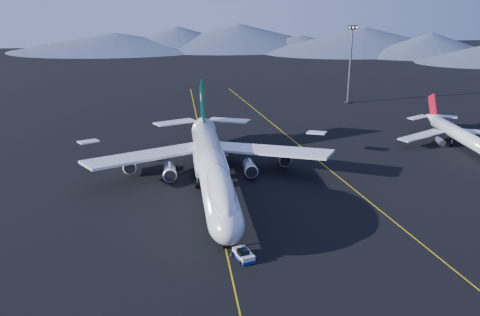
{
  "coord_description": "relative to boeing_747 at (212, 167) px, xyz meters",
  "views": [
    {
      "loc": [
        -8.67,
        -110.94,
        47.01
      ],
      "look_at": [
        6.77,
        4.45,
        6.0
      ],
      "focal_mm": 40.0,
      "sensor_mm": 36.0,
      "label": 1
    }
  ],
  "objects": [
    {
      "name": "floodlight_mast",
      "position": [
        57.45,
        78.12,
        8.52
      ],
      "size": [
        3.49,
        2.62,
        28.28
      ],
      "rotation": [
        0.0,
        0.0,
        0.09
      ],
      "color": "black",
      "rests_on": "ground"
    },
    {
      "name": "ground",
      "position": [
        -0.0,
        -0.03,
        -5.81
      ],
      "size": [
        500.0,
        500.0,
        0.0
      ],
      "primitive_type": "plane",
      "color": "black",
      "rests_on": "ground"
    },
    {
      "name": "taxiway_line_side",
      "position": [
        30.0,
        9.97,
        -5.8
      ],
      "size": [
        28.08,
        198.09,
        0.01
      ],
      "primitive_type": "cube",
      "rotation": [
        0.0,
        0.0,
        0.14
      ],
      "color": "gold",
      "rests_on": "ground"
    },
    {
      "name": "boeing_747",
      "position": [
        0.0,
        0.0,
        0.0
      ],
      "size": [
        59.62,
        72.43,
        19.37
      ],
      "color": "silver",
      "rests_on": "ground"
    },
    {
      "name": "taxiway_line_main",
      "position": [
        -0.0,
        -0.03,
        -5.8
      ],
      "size": [
        0.25,
        220.0,
        0.01
      ],
      "primitive_type": "cube",
      "color": "gold",
      "rests_on": "ground"
    },
    {
      "name": "pushback_tug",
      "position": [
        2.69,
        -30.67,
        -5.15
      ],
      "size": [
        3.79,
        5.35,
        2.12
      ],
      "rotation": [
        0.0,
        0.0,
        0.28
      ],
      "color": "silver",
      "rests_on": "ground"
    },
    {
      "name": "second_jet",
      "position": [
        71.41,
        22.61,
        -2.32
      ],
      "size": [
        35.93,
        40.59,
        11.55
      ],
      "rotation": [
        0.0,
        0.0,
        -0.28
      ],
      "color": "silver",
      "rests_on": "ground"
    }
  ]
}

